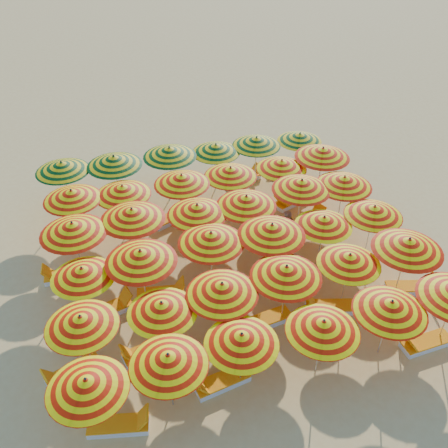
% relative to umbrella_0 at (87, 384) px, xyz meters
% --- Properties ---
extents(ground, '(120.00, 120.00, 0.00)m').
position_rel_umbrella_0_xyz_m(ground, '(5.51, 5.58, -2.05)').
color(ground, tan).
rests_on(ground, ground).
extents(umbrella_0, '(2.59, 2.59, 2.32)m').
position_rel_umbrella_0_xyz_m(umbrella_0, '(0.00, 0.00, 0.00)').
color(umbrella_0, silver).
rests_on(umbrella_0, ground).
extents(umbrella_1, '(2.77, 2.77, 2.34)m').
position_rel_umbrella_0_xyz_m(umbrella_1, '(2.16, 0.14, 0.02)').
color(umbrella_1, silver).
rests_on(umbrella_1, ground).
extents(umbrella_2, '(2.65, 2.65, 2.30)m').
position_rel_umbrella_0_xyz_m(umbrella_2, '(4.28, 0.28, -0.02)').
color(umbrella_2, silver).
rests_on(umbrella_2, ground).
extents(umbrella_3, '(2.29, 2.29, 2.33)m').
position_rel_umbrella_0_xyz_m(umbrella_3, '(6.68, 0.03, 0.01)').
color(umbrella_3, silver).
rests_on(umbrella_3, ground).
extents(umbrella_4, '(2.59, 2.59, 2.40)m').
position_rel_umbrella_0_xyz_m(umbrella_4, '(8.91, 0.09, 0.07)').
color(umbrella_4, silver).
rests_on(umbrella_4, ground).
extents(umbrella_6, '(2.55, 2.55, 2.33)m').
position_rel_umbrella_0_xyz_m(umbrella_6, '(0.01, 2.22, 0.00)').
color(umbrella_6, silver).
rests_on(umbrella_6, ground).
extents(umbrella_7, '(2.30, 2.30, 2.28)m').
position_rel_umbrella_0_xyz_m(umbrella_7, '(2.37, 2.12, -0.04)').
color(umbrella_7, silver).
rests_on(umbrella_7, ground).
extents(umbrella_8, '(3.05, 3.05, 2.44)m').
position_rel_umbrella_0_xyz_m(umbrella_8, '(4.29, 2.23, 0.11)').
color(umbrella_8, silver).
rests_on(umbrella_8, ground).
extents(umbrella_9, '(2.38, 2.38, 2.50)m').
position_rel_umbrella_0_xyz_m(umbrella_9, '(6.47, 2.33, 0.15)').
color(umbrella_9, silver).
rests_on(umbrella_9, ground).
extents(umbrella_10, '(2.87, 2.87, 2.31)m').
position_rel_umbrella_0_xyz_m(umbrella_10, '(8.81, 2.45, -0.01)').
color(umbrella_10, silver).
rests_on(umbrella_10, ground).
extents(umbrella_11, '(2.51, 2.51, 2.59)m').
position_rel_umbrella_0_xyz_m(umbrella_11, '(10.92, 2.31, 0.23)').
color(umbrella_11, silver).
rests_on(umbrella_11, ground).
extents(umbrella_12, '(2.37, 2.37, 2.26)m').
position_rel_umbrella_0_xyz_m(umbrella_12, '(0.19, 4.40, -0.06)').
color(umbrella_12, silver).
rests_on(umbrella_12, ground).
extents(umbrella_13, '(2.52, 2.52, 2.58)m').
position_rel_umbrella_0_xyz_m(umbrella_13, '(2.11, 4.34, 0.23)').
color(umbrella_13, silver).
rests_on(umbrella_13, ground).
extents(umbrella_14, '(2.74, 2.74, 2.50)m').
position_rel_umbrella_0_xyz_m(umbrella_14, '(4.62, 4.68, 0.16)').
color(umbrella_14, silver).
rests_on(umbrella_14, ground).
extents(umbrella_15, '(3.00, 3.00, 2.59)m').
position_rel_umbrella_0_xyz_m(umbrella_15, '(6.77, 4.41, 0.23)').
color(umbrella_15, silver).
rests_on(umbrella_15, ground).
extents(umbrella_16, '(2.70, 2.70, 2.28)m').
position_rel_umbrella_0_xyz_m(umbrella_16, '(8.94, 4.66, -0.04)').
color(umbrella_16, silver).
rests_on(umbrella_16, ground).
extents(umbrella_17, '(2.89, 2.89, 2.36)m').
position_rel_umbrella_0_xyz_m(umbrella_17, '(10.99, 4.63, 0.04)').
color(umbrella_17, silver).
rests_on(umbrella_17, ground).
extents(umbrella_18, '(2.58, 2.58, 2.56)m').
position_rel_umbrella_0_xyz_m(umbrella_18, '(0.05, 6.56, 0.21)').
color(umbrella_18, silver).
rests_on(umbrella_18, ground).
extents(umbrella_19, '(3.07, 3.07, 2.58)m').
position_rel_umbrella_0_xyz_m(umbrella_19, '(2.19, 6.78, 0.22)').
color(umbrella_19, silver).
rests_on(umbrella_19, ground).
extents(umbrella_20, '(2.62, 2.62, 2.45)m').
position_rel_umbrella_0_xyz_m(umbrella_20, '(4.59, 6.52, 0.11)').
color(umbrella_20, silver).
rests_on(umbrella_20, ground).
extents(umbrella_21, '(2.99, 2.99, 2.50)m').
position_rel_umbrella_0_xyz_m(umbrella_21, '(6.52, 6.48, 0.16)').
color(umbrella_21, silver).
rests_on(umbrella_21, ground).
extents(umbrella_22, '(2.94, 2.94, 2.54)m').
position_rel_umbrella_0_xyz_m(umbrella_22, '(9.00, 6.88, 0.19)').
color(umbrella_22, silver).
rests_on(umbrella_22, ground).
extents(umbrella_23, '(2.91, 2.91, 2.48)m').
position_rel_umbrella_0_xyz_m(umbrella_23, '(10.80, 6.69, 0.13)').
color(umbrella_23, silver).
rests_on(umbrella_23, ground).
extents(umbrella_24, '(2.81, 2.81, 2.45)m').
position_rel_umbrella_0_xyz_m(umbrella_24, '(0.12, 8.90, 0.11)').
color(umbrella_24, silver).
rests_on(umbrella_24, ground).
extents(umbrella_25, '(2.67, 2.67, 2.40)m').
position_rel_umbrella_0_xyz_m(umbrella_25, '(2.08, 8.73, 0.07)').
color(umbrella_25, silver).
rests_on(umbrella_25, ground).
extents(umbrella_26, '(2.85, 2.85, 2.46)m').
position_rel_umbrella_0_xyz_m(umbrella_26, '(4.50, 8.75, 0.12)').
color(umbrella_26, silver).
rests_on(umbrella_26, ground).
extents(umbrella_27, '(2.66, 2.66, 2.40)m').
position_rel_umbrella_0_xyz_m(umbrella_27, '(6.62, 8.83, 0.07)').
color(umbrella_27, silver).
rests_on(umbrella_27, ground).
extents(umbrella_28, '(2.66, 2.66, 2.35)m').
position_rel_umbrella_0_xyz_m(umbrella_28, '(8.95, 8.85, 0.02)').
color(umbrella_28, silver).
rests_on(umbrella_28, ground).
extents(umbrella_29, '(2.77, 2.77, 2.60)m').
position_rel_umbrella_0_xyz_m(umbrella_29, '(10.92, 8.95, 0.24)').
color(umbrella_29, silver).
rests_on(umbrella_29, ground).
extents(umbrella_30, '(2.59, 2.59, 2.46)m').
position_rel_umbrella_0_xyz_m(umbrella_30, '(-0.16, 11.23, 0.12)').
color(umbrella_30, silver).
rests_on(umbrella_30, ground).
extents(umbrella_31, '(2.43, 2.43, 2.55)m').
position_rel_umbrella_0_xyz_m(umbrella_31, '(2.02, 10.96, 0.20)').
color(umbrella_31, silver).
rests_on(umbrella_31, ground).
extents(umbrella_32, '(2.60, 2.60, 2.54)m').
position_rel_umbrella_0_xyz_m(umbrella_32, '(4.48, 11.05, 0.19)').
color(umbrella_32, silver).
rests_on(umbrella_32, ground).
extents(umbrella_33, '(2.32, 2.32, 2.35)m').
position_rel_umbrella_0_xyz_m(umbrella_33, '(6.62, 11.06, 0.02)').
color(umbrella_33, silver).
rests_on(umbrella_33, ground).
extents(umbrella_34, '(2.95, 2.95, 2.41)m').
position_rel_umbrella_0_xyz_m(umbrella_34, '(8.58, 11.06, 0.08)').
color(umbrella_34, silver).
rests_on(umbrella_34, ground).
extents(umbrella_35, '(2.41, 2.41, 2.26)m').
position_rel_umbrella_0_xyz_m(umbrella_35, '(10.80, 11.12, -0.06)').
color(umbrella_35, silver).
rests_on(umbrella_35, ground).
extents(lounger_0, '(1.82, 0.94, 0.69)m').
position_rel_umbrella_0_xyz_m(lounger_0, '(0.60, -0.17, -1.89)').
color(lounger_0, white).
rests_on(lounger_0, ground).
extents(lounger_1, '(1.81, 0.86, 0.69)m').
position_rel_umbrella_0_xyz_m(lounger_1, '(3.69, 0.36, -1.89)').
color(lounger_1, white).
rests_on(lounger_1, ground).
extents(lounger_2, '(1.76, 0.67, 0.69)m').
position_rel_umbrella_0_xyz_m(lounger_2, '(10.49, -0.13, -1.89)').
color(lounger_2, white).
rests_on(lounger_2, ground).
extents(lounger_3, '(1.83, 1.16, 0.69)m').
position_rel_umbrella_0_xyz_m(lounger_3, '(-0.59, 2.00, -1.89)').
color(lounger_3, white).
rests_on(lounger_3, ground).
extents(lounger_4, '(1.82, 0.94, 0.69)m').
position_rel_umbrella_0_xyz_m(lounger_4, '(1.77, 2.14, -1.89)').
color(lounger_4, white).
rests_on(lounger_4, ground).
extents(lounger_5, '(1.80, 0.82, 0.69)m').
position_rel_umbrella_0_xyz_m(lounger_5, '(5.87, 2.29, -1.89)').
color(lounger_5, white).
rests_on(lounger_5, ground).
extents(lounger_6, '(1.82, 1.03, 0.69)m').
position_rel_umbrella_0_xyz_m(lounger_6, '(8.21, 2.23, -1.89)').
color(lounger_6, white).
rests_on(lounger_6, ground).
extents(lounger_7, '(1.82, 1.02, 0.69)m').
position_rel_umbrella_0_xyz_m(lounger_7, '(11.52, 2.24, -1.89)').
color(lounger_7, white).
rests_on(lounger_7, ground).
extents(lounger_8, '(1.82, 1.02, 0.69)m').
position_rel_umbrella_0_xyz_m(lounger_8, '(0.78, 4.32, -1.89)').
color(lounger_8, white).
rests_on(lounger_8, ground).
extents(lounger_9, '(1.80, 0.86, 0.69)m').
position_rel_umbrella_0_xyz_m(lounger_9, '(2.71, 4.57, -1.89)').
color(lounger_9, white).
rests_on(lounger_9, ground).
extents(lounger_10, '(1.78, 0.73, 0.69)m').
position_rel_umbrella_0_xyz_m(lounger_10, '(-0.55, 6.52, -1.89)').
color(lounger_10, white).
rests_on(lounger_10, ground).
extents(lounger_11, '(1.82, 1.22, 0.69)m').
position_rel_umbrella_0_xyz_m(lounger_11, '(9.59, 7.05, -1.89)').
color(lounger_11, white).
rests_on(lounger_11, ground).
extents(lounger_12, '(1.82, 1.24, 0.69)m').
position_rel_umbrella_0_xyz_m(lounger_12, '(3.99, 8.99, -1.89)').
color(lounger_12, white).
rests_on(lounger_12, ground).
extents(lounger_13, '(1.82, 1.20, 0.69)m').
position_rel_umbrella_0_xyz_m(lounger_13, '(9.46, 8.68, -1.89)').
color(lounger_13, white).
rests_on(lounger_13, ground).
extents(lounger_14, '(1.79, 0.80, 0.69)m').
position_rel_umbrella_0_xyz_m(lounger_14, '(8.08, 11.27, -1.89)').
color(lounger_14, white).
rests_on(lounger_14, ground).
extents(lounger_15, '(1.83, 1.04, 0.69)m').
position_rel_umbrella_0_xyz_m(lounger_15, '(10.29, 11.29, -1.89)').
color(lounger_15, white).
rests_on(lounger_15, ground).
extents(beachgoer_a, '(0.53, 0.65, 1.55)m').
position_rel_umbrella_0_xyz_m(beachgoer_a, '(8.50, 5.76, -1.27)').
color(beachgoer_a, tan).
rests_on(beachgoer_a, ground).
extents(beachgoer_b, '(0.61, 0.77, 1.52)m').
position_rel_umbrella_0_xyz_m(beachgoer_b, '(8.19, 6.18, -1.29)').
color(beachgoer_b, tan).
rests_on(beachgoer_b, ground).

